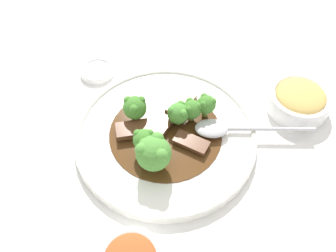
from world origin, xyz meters
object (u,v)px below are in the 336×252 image
at_px(beef_strip_1, 136,132).
at_px(beef_strip_2, 162,125).
at_px(broccoli_floret_3, 146,140).
at_px(sauce_dish, 99,71).
at_px(beef_strip_0, 183,105).
at_px(broccoli_floret_0, 137,107).
at_px(broccoli_floret_2, 209,104).
at_px(broccoli_floret_4, 156,153).
at_px(broccoli_floret_1, 181,113).
at_px(broccoli_floret_5, 194,109).
at_px(serving_spoon, 225,129).
at_px(main_plate, 168,134).
at_px(beef_strip_3, 194,142).
at_px(side_bowl_appetizer, 301,100).

relative_size(beef_strip_1, beef_strip_2, 1.13).
xyz_separation_m(broccoli_floret_3, sauce_dish, (-0.20, -0.10, -0.04)).
xyz_separation_m(beef_strip_0, broccoli_floret_0, (0.02, -0.08, 0.02)).
height_order(broccoli_floret_2, broccoli_floret_4, broccoli_floret_4).
bearing_deg(broccoli_floret_4, broccoli_floret_3, -151.63).
bearing_deg(broccoli_floret_1, broccoli_floret_2, 107.79).
height_order(broccoli_floret_2, broccoli_floret_5, broccoli_floret_2).
relative_size(broccoli_floret_2, serving_spoon, 0.22).
bearing_deg(serving_spoon, beef_strip_2, -95.98).
bearing_deg(beef_strip_2, broccoli_floret_2, 108.32).
xyz_separation_m(main_plate, broccoli_floret_5, (-0.03, 0.05, 0.03)).
relative_size(broccoli_floret_0, broccoli_floret_2, 1.05).
bearing_deg(beef_strip_3, beef_strip_0, -169.82).
height_order(beef_strip_0, beef_strip_1, beef_strip_0).
xyz_separation_m(main_plate, broccoli_floret_4, (0.07, -0.02, 0.04)).
distance_m(beef_strip_3, broccoli_floret_3, 0.08).
bearing_deg(serving_spoon, broccoli_floret_1, -106.31).
relative_size(main_plate, broccoli_floret_4, 5.11).
height_order(beef_strip_2, side_bowl_appetizer, side_bowl_appetizer).
height_order(broccoli_floret_1, broccoli_floret_3, broccoli_floret_3).
bearing_deg(beef_strip_1, broccoli_floret_1, 107.78).
bearing_deg(broccoli_floret_0, broccoli_floret_4, 19.00).
xyz_separation_m(beef_strip_0, broccoli_floret_4, (0.12, -0.05, 0.03)).
xyz_separation_m(broccoli_floret_1, broccoli_floret_4, (0.09, -0.04, 0.01)).
distance_m(beef_strip_1, broccoli_floret_4, 0.08).
distance_m(main_plate, side_bowl_appetizer, 0.26).
bearing_deg(broccoli_floret_4, beef_strip_0, 158.97).
height_order(broccoli_floret_3, broccoli_floret_5, broccoli_floret_3).
height_order(main_plate, broccoli_floret_4, broccoli_floret_4).
height_order(beef_strip_1, broccoli_floret_5, broccoli_floret_5).
height_order(beef_strip_1, beef_strip_3, beef_strip_1).
bearing_deg(broccoli_floret_2, side_bowl_appetizer, 100.10).
xyz_separation_m(main_plate, beef_strip_1, (0.00, -0.05, 0.01)).
xyz_separation_m(beef_strip_3, serving_spoon, (-0.02, 0.06, 0.00)).
relative_size(beef_strip_0, broccoli_floret_2, 1.49).
bearing_deg(broccoli_floret_1, broccoli_floret_5, 108.23).
distance_m(broccoli_floret_3, serving_spoon, 0.14).
distance_m(beef_strip_1, side_bowl_appetizer, 0.31).
xyz_separation_m(main_plate, broccoli_floret_0, (-0.03, -0.05, 0.04)).
height_order(beef_strip_0, broccoli_floret_3, broccoli_floret_3).
bearing_deg(serving_spoon, side_bowl_appetizer, 114.98).
xyz_separation_m(broccoli_floret_1, broccoli_floret_5, (-0.01, 0.02, 0.00)).
height_order(beef_strip_1, broccoli_floret_1, broccoli_floret_1).
height_order(beef_strip_3, serving_spoon, serving_spoon).
bearing_deg(broccoli_floret_0, beef_strip_0, 106.02).
xyz_separation_m(broccoli_floret_1, sauce_dish, (-0.14, -0.16, -0.04)).
height_order(broccoli_floret_3, sauce_dish, broccoli_floret_3).
bearing_deg(beef_strip_3, beef_strip_2, -124.16).
xyz_separation_m(beef_strip_1, broccoli_floret_0, (-0.04, 0.00, 0.02)).
height_order(main_plate, sauce_dish, main_plate).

